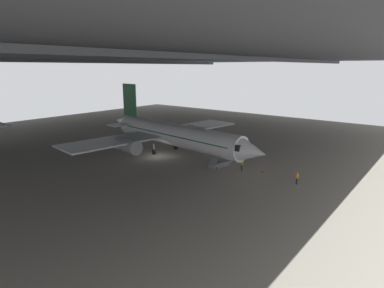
{
  "coord_description": "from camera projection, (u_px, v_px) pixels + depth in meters",
  "views": [
    {
      "loc": [
        -36.15,
        -36.23,
        14.2
      ],
      "look_at": [
        2.03,
        -5.46,
        2.52
      ],
      "focal_mm": 30.14,
      "sensor_mm": 36.0,
      "label": 1
    }
  ],
  "objects": [
    {
      "name": "traffic_cone_orange",
      "position": [
        263.0,
        170.0,
        44.79
      ],
      "size": [
        0.36,
        0.36,
        0.6
      ],
      "color": "black",
      "rests_on": "ground_plane"
    },
    {
      "name": "crew_worker_by_stairs",
      "position": [
        242.0,
        164.0,
        45.35
      ],
      "size": [
        0.43,
        0.4,
        1.7
      ],
      "color": "#232838",
      "rests_on": "ground_plane"
    },
    {
      "name": "ground_plane",
      "position": [
        158.0,
        156.0,
        52.79
      ],
      "size": [
        110.0,
        110.0,
        0.0
      ],
      "primitive_type": "plane",
      "color": "gray"
    },
    {
      "name": "boarding_stairs",
      "position": [
        220.0,
        161.0,
        47.52
      ],
      "size": [
        4.28,
        1.94,
        4.61
      ],
      "color": "slate",
      "rests_on": "ground_plane"
    },
    {
      "name": "hangar_structure",
      "position": [
        101.0,
        54.0,
        57.32
      ],
      "size": [
        121.0,
        99.0,
        17.14
      ],
      "color": "#4C4F54",
      "rests_on": "ground_plane"
    },
    {
      "name": "airplane_main",
      "position": [
        173.0,
        134.0,
        53.41
      ],
      "size": [
        34.71,
        35.73,
        11.22
      ],
      "color": "white",
      "rests_on": "ground_plane"
    },
    {
      "name": "crew_worker_near_nose",
      "position": [
        297.0,
        177.0,
        39.93
      ],
      "size": [
        0.55,
        0.25,
        1.62
      ],
      "color": "#232838",
      "rests_on": "ground_plane"
    }
  ]
}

